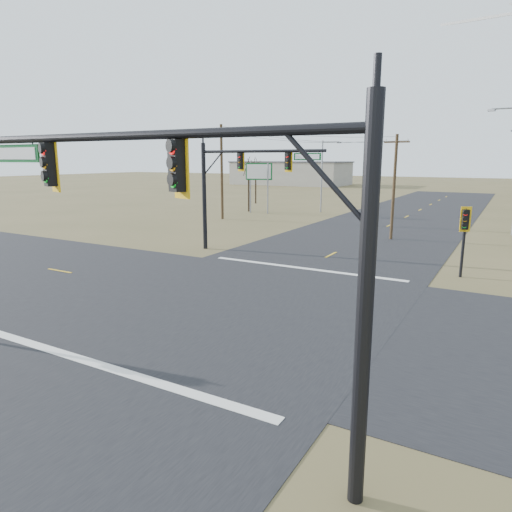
{
  "coord_description": "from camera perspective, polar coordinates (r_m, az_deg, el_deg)",
  "views": [
    {
      "loc": [
        10.43,
        -16.56,
        6.31
      ],
      "look_at": [
        0.45,
        1.0,
        2.02
      ],
      "focal_mm": 32.0,
      "sensor_mm": 36.0,
      "label": 1
    }
  ],
  "objects": [
    {
      "name": "road_ns",
      "position": [
        20.56,
        -2.48,
        -5.85
      ],
      "size": [
        14.0,
        160.0,
        0.02
      ],
      "primitive_type": "cube",
      "color": "black",
      "rests_on": "ground"
    },
    {
      "name": "mast_arm_near",
      "position": [
        9.42,
        -7.83,
        6.23
      ],
      "size": [
        10.73,
        0.57,
        7.41
      ],
      "rotation": [
        0.0,
        0.0,
        -0.36
      ],
      "color": "black",
      "rests_on": "ground"
    },
    {
      "name": "utility_pole_near",
      "position": [
        37.85,
        16.88,
        8.47
      ],
      "size": [
        2.01,
        0.36,
        8.21
      ],
      "rotation": [
        0.0,
        0.0,
        -0.12
      ],
      "color": "#46341E",
      "rests_on": "ground"
    },
    {
      "name": "utility_pole_far",
      "position": [
        49.11,
        -4.31,
        10.57
      ],
      "size": [
        2.35,
        0.8,
        9.87
      ],
      "rotation": [
        0.0,
        0.0,
        0.29
      ],
      "color": "#46341E",
      "rests_on": "ground"
    },
    {
      "name": "warehouse_left",
      "position": [
        117.94,
        4.35,
        10.24
      ],
      "size": [
        28.0,
        14.0,
        5.5
      ],
      "primitive_type": "cube",
      "color": "#A09C8E",
      "rests_on": "ground"
    },
    {
      "name": "ground",
      "position": [
        20.56,
        -2.48,
        -5.89
      ],
      "size": [
        320.0,
        320.0,
        0.0
      ],
      "primitive_type": "plane",
      "color": "brown",
      "rests_on": "ground"
    },
    {
      "name": "stop_bar_far",
      "position": [
        26.96,
        6.01,
        -1.54
      ],
      "size": [
        12.0,
        0.4,
        0.01
      ],
      "primitive_type": "cube",
      "color": "silver",
      "rests_on": "road_ns"
    },
    {
      "name": "road_ew",
      "position": [
        20.56,
        -2.48,
        -5.86
      ],
      "size": [
        160.0,
        14.0,
        0.02
      ],
      "primitive_type": "cube",
      "color": "black",
      "rests_on": "ground"
    },
    {
      "name": "stop_bar_near",
      "position": [
        15.17,
        -18.09,
        -13.08
      ],
      "size": [
        12.0,
        0.4,
        0.01
      ],
      "primitive_type": "cube",
      "color": "silver",
      "rests_on": "road_ns"
    },
    {
      "name": "bare_tree_b",
      "position": [
        66.65,
        -0.04,
        11.36
      ],
      "size": [
        3.19,
        3.19,
        6.97
      ],
      "rotation": [
        0.0,
        0.0,
        0.19
      ],
      "color": "black",
      "rests_on": "ground"
    },
    {
      "name": "mast_arm_far",
      "position": [
        30.91,
        -2.14,
        10.19
      ],
      "size": [
        9.16,
        0.49,
        7.42
      ],
      "rotation": [
        0.0,
        0.0,
        -0.17
      ],
      "color": "black",
      "rests_on": "ground"
    },
    {
      "name": "highway_sign",
      "position": [
        54.45,
        0.38,
        9.76
      ],
      "size": [
        2.97,
        1.18,
        5.89
      ],
      "rotation": [
        0.0,
        0.0,
        0.36
      ],
      "color": "gray",
      "rests_on": "ground"
    },
    {
      "name": "bare_tree_a",
      "position": [
        56.26,
        -0.92,
        11.18
      ],
      "size": [
        2.97,
        2.97,
        6.97
      ],
      "rotation": [
        0.0,
        0.0,
        -0.04
      ],
      "color": "black",
      "rests_on": "ground"
    },
    {
      "name": "streetlight_c",
      "position": [
        55.92,
        8.4,
        10.3
      ],
      "size": [
        2.36,
        0.23,
        8.51
      ],
      "rotation": [
        0.0,
        0.0,
        0.03
      ],
      "color": "gray",
      "rests_on": "ground"
    },
    {
      "name": "pedestal_signal_ne",
      "position": [
        26.7,
        24.65,
        3.53
      ],
      "size": [
        0.67,
        0.59,
        3.89
      ],
      "rotation": [
        0.0,
        0.0,
        0.41
      ],
      "color": "black",
      "rests_on": "ground"
    }
  ]
}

